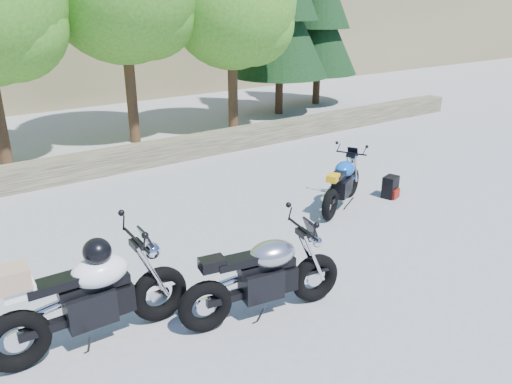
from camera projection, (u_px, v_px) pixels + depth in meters
ground at (284, 261)px, 7.43m from camera, size 90.00×90.00×0.00m
stone_wall at (137, 156)px, 11.54m from camera, size 22.00×0.55×0.50m
tree_decid_right at (236, 5)px, 13.44m from camera, size 3.54×3.54×5.41m
conifer_far at (320, 11)px, 17.46m from camera, size 2.82×2.82×6.27m
silver_bike at (264, 277)px, 6.00m from camera, size 2.14×0.69×1.08m
white_bike at (89, 295)px, 5.46m from camera, size 2.29×0.73×1.27m
blue_bike at (342, 184)px, 9.23m from camera, size 1.72×1.00×0.94m
backpack at (391, 187)px, 9.76m from camera, size 0.37×0.34×0.43m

